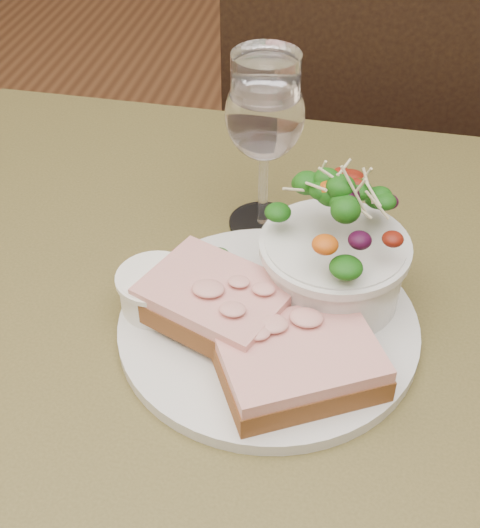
% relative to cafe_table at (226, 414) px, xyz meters
% --- Properties ---
extents(cafe_table, '(0.80, 0.80, 0.75)m').
position_rel_cafe_table_xyz_m(cafe_table, '(0.00, 0.00, 0.00)').
color(cafe_table, '#47421E').
rests_on(cafe_table, ground).
extents(chair_far, '(0.43, 0.43, 0.90)m').
position_rel_cafe_table_xyz_m(chair_far, '(0.10, 0.67, -0.36)').
color(chair_far, black).
rests_on(chair_far, ground).
extents(dinner_plate, '(0.26, 0.26, 0.01)m').
position_rel_cafe_table_xyz_m(dinner_plate, '(0.04, 0.02, 0.11)').
color(dinner_plate, silver).
rests_on(dinner_plate, cafe_table).
extents(sandwich_front, '(0.15, 0.14, 0.03)m').
position_rel_cafe_table_xyz_m(sandwich_front, '(0.07, -0.04, 0.13)').
color(sandwich_front, '#442412').
rests_on(sandwich_front, dinner_plate).
extents(sandwich_back, '(0.15, 0.13, 0.03)m').
position_rel_cafe_table_xyz_m(sandwich_back, '(-0.01, 0.01, 0.14)').
color(sandwich_back, '#442412').
rests_on(sandwich_back, dinner_plate).
extents(ramekin, '(0.06, 0.06, 0.04)m').
position_rel_cafe_table_xyz_m(ramekin, '(-0.07, 0.02, 0.13)').
color(ramekin, white).
rests_on(ramekin, dinner_plate).
extents(salad_bowl, '(0.12, 0.12, 0.13)m').
position_rel_cafe_table_xyz_m(salad_bowl, '(0.08, 0.07, 0.17)').
color(salad_bowl, silver).
rests_on(salad_bowl, dinner_plate).
extents(garnish, '(0.05, 0.04, 0.02)m').
position_rel_cafe_table_xyz_m(garnish, '(-0.05, 0.08, 0.12)').
color(garnish, '#0E370A').
rests_on(garnish, dinner_plate).
extents(wine_glass, '(0.08, 0.08, 0.18)m').
position_rel_cafe_table_xyz_m(wine_glass, '(0.00, 0.17, 0.22)').
color(wine_glass, white).
rests_on(wine_glass, cafe_table).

